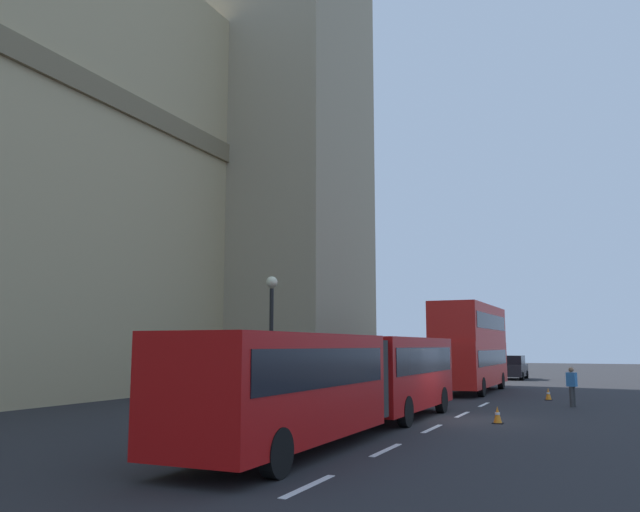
% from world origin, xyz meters
% --- Properties ---
extents(ground_plane, '(160.00, 160.00, 0.00)m').
position_xyz_m(ground_plane, '(0.00, 0.00, 0.00)').
color(ground_plane, '#262628').
extents(lane_centre_marking, '(25.20, 0.16, 0.01)m').
position_xyz_m(lane_centre_marking, '(-5.22, 0.00, 0.01)').
color(lane_centre_marking, silver).
rests_on(lane_centre_marking, ground_plane).
extents(articulated_bus, '(16.80, 2.54, 2.90)m').
position_xyz_m(articulated_bus, '(-4.96, 1.99, 1.75)').
color(articulated_bus, '#B20F0F').
rests_on(articulated_bus, ground_plane).
extents(double_decker_bus, '(10.28, 2.54, 4.90)m').
position_xyz_m(double_decker_bus, '(13.97, 2.00, 2.71)').
color(double_decker_bus, red).
rests_on(double_decker_bus, ground_plane).
extents(sedan_lead, '(4.40, 1.86, 1.85)m').
position_xyz_m(sedan_lead, '(29.45, 1.77, 0.91)').
color(sedan_lead, black).
rests_on(sedan_lead, ground_plane).
extents(traffic_cone_west, '(0.36, 0.36, 0.58)m').
position_xyz_m(traffic_cone_west, '(-0.65, -1.69, 0.28)').
color(traffic_cone_west, black).
rests_on(traffic_cone_west, ground_plane).
extents(traffic_cone_middle, '(0.36, 0.36, 0.58)m').
position_xyz_m(traffic_cone_middle, '(10.04, -2.43, 0.28)').
color(traffic_cone_middle, black).
rests_on(traffic_cone_middle, ground_plane).
extents(street_lamp, '(0.44, 0.44, 5.27)m').
position_xyz_m(street_lamp, '(-1.67, 6.50, 3.06)').
color(street_lamp, black).
rests_on(street_lamp, ground_plane).
extents(pedestrian_near_cones, '(0.37, 0.46, 1.69)m').
position_xyz_m(pedestrian_near_cones, '(6.82, -3.70, 0.91)').
color(pedestrian_near_cones, '#333333').
rests_on(pedestrian_near_cones, ground_plane).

